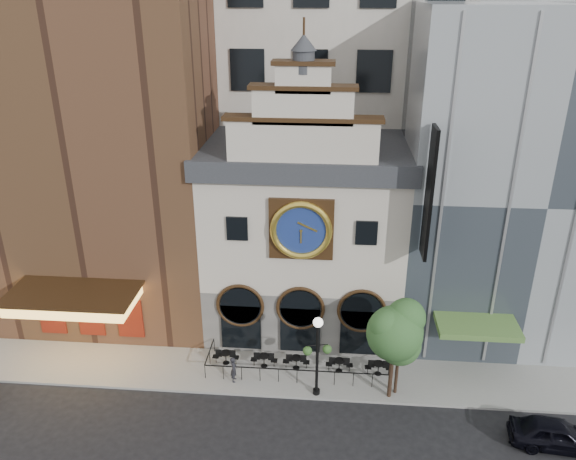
% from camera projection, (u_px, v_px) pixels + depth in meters
% --- Properties ---
extents(ground, '(120.00, 120.00, 0.00)m').
position_uv_depth(ground, '(295.00, 399.00, 30.96)').
color(ground, black).
rests_on(ground, ground).
extents(sidewalk, '(44.00, 5.00, 0.15)m').
position_uv_depth(sidewalk, '(298.00, 370.00, 33.21)').
color(sidewalk, gray).
rests_on(sidewalk, ground).
extents(clock_building, '(12.60, 8.78, 18.65)m').
position_uv_depth(clock_building, '(305.00, 231.00, 35.41)').
color(clock_building, '#605E5B').
rests_on(clock_building, ground).
extents(theater_building, '(14.00, 15.60, 25.00)m').
position_uv_depth(theater_building, '(106.00, 127.00, 35.97)').
color(theater_building, brown).
rests_on(theater_building, ground).
extents(retail_building, '(14.00, 14.40, 20.00)m').
position_uv_depth(retail_building, '(515.00, 174.00, 35.01)').
color(retail_building, gray).
rests_on(retail_building, ground).
extents(cafe_railing, '(10.60, 2.60, 0.90)m').
position_uv_depth(cafe_railing, '(298.00, 362.00, 33.00)').
color(cafe_railing, black).
rests_on(cafe_railing, sidewalk).
extents(bistro_0, '(1.58, 0.68, 0.90)m').
position_uv_depth(bistro_0, '(226.00, 357.00, 33.48)').
color(bistro_0, black).
rests_on(bistro_0, sidewalk).
extents(bistro_1, '(1.58, 0.68, 0.90)m').
position_uv_depth(bistro_1, '(264.00, 360.00, 33.22)').
color(bistro_1, black).
rests_on(bistro_1, sidewalk).
extents(bistro_2, '(1.58, 0.68, 0.90)m').
position_uv_depth(bistro_2, '(296.00, 362.00, 33.05)').
color(bistro_2, black).
rests_on(bistro_2, sidewalk).
extents(bistro_3, '(1.58, 0.68, 0.90)m').
position_uv_depth(bistro_3, '(339.00, 365.00, 32.79)').
color(bistro_3, black).
rests_on(bistro_3, sidewalk).
extents(bistro_4, '(1.58, 0.68, 0.90)m').
position_uv_depth(bistro_4, '(378.00, 367.00, 32.54)').
color(bistro_4, black).
rests_on(bistro_4, sidewalk).
extents(car_right, '(4.62, 2.27, 1.51)m').
position_uv_depth(car_right, '(556.00, 434.00, 27.53)').
color(car_right, black).
rests_on(car_right, ground).
extents(pedestrian, '(0.41, 0.60, 1.58)m').
position_uv_depth(pedestrian, '(234.00, 369.00, 31.87)').
color(pedestrian, black).
rests_on(pedestrian, sidewalk).
extents(lamppost, '(1.55, 0.74, 4.92)m').
position_uv_depth(lamppost, '(317.00, 348.00, 29.96)').
color(lamppost, black).
rests_on(lamppost, sidewalk).
extents(tree_left, '(2.42, 2.33, 4.66)m').
position_uv_depth(tree_left, '(400.00, 341.00, 29.93)').
color(tree_left, '#382619').
rests_on(tree_left, sidewalk).
extents(tree_right, '(3.08, 2.96, 5.92)m').
position_uv_depth(tree_right, '(396.00, 329.00, 29.28)').
color(tree_right, '#382619').
rests_on(tree_right, sidewalk).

